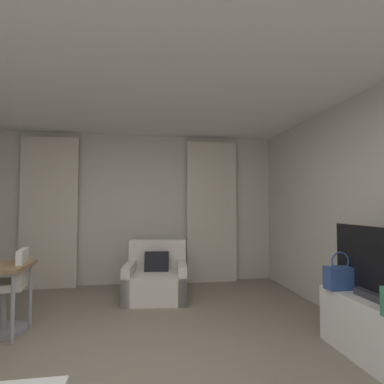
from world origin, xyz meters
The scene contains 10 objects.
ground_plane centered at (0.00, 0.00, 0.00)m, with size 12.00×12.00×0.00m, color gray.
wall_window centered at (0.00, 3.03, 1.30)m, with size 5.12×0.06×2.60m.
ceiling centered at (0.00, 0.00, 2.63)m, with size 5.12×6.12×0.06m, color white.
curtain_left_panel centered at (-1.38, 2.90, 1.25)m, with size 0.90×0.06×2.50m.
curtain_right_panel centered at (1.38, 2.90, 1.25)m, with size 0.90×0.06×2.50m.
armchair centered at (0.35, 2.10, 0.27)m, with size 0.96×0.91×0.82m.
desk_chair centered at (-1.28, 1.17, 0.39)m, with size 0.48×0.48×0.88m.
tv_console centered at (2.20, -0.06, 0.27)m, with size 0.47×1.11×0.54m.
tv_flatscreen centered at (2.20, -0.03, 0.84)m, with size 0.20×1.05×0.64m.
handbag_primary centered at (2.08, 0.31, 0.66)m, with size 0.30×0.14×0.37m.
Camera 1 is at (0.15, -2.46, 1.37)m, focal length 28.61 mm.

